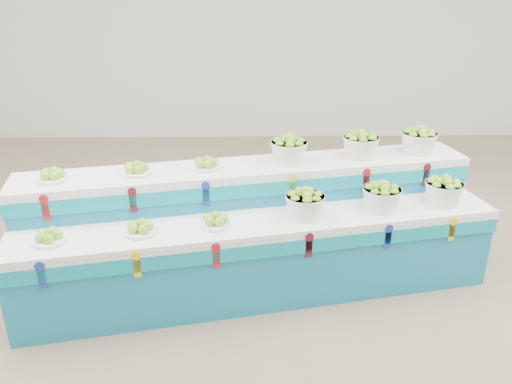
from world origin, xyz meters
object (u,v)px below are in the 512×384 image
at_px(basket_lower_left, 305,203).
at_px(basket_upper_right, 419,140).
at_px(display_stand, 256,231).
at_px(plate_upper_mid, 136,168).

relative_size(basket_lower_left, basket_upper_right, 1.00).
height_order(display_stand, plate_upper_mid, plate_upper_mid).
xyz_separation_m(plate_upper_mid, basket_upper_right, (2.50, 0.51, 0.07)).
height_order(display_stand, basket_lower_left, display_stand).
xyz_separation_m(display_stand, basket_upper_right, (1.51, 0.56, 0.63)).
distance_m(basket_lower_left, basket_upper_right, 1.37).
bearing_deg(display_stand, basket_lower_left, -35.05).
bearing_deg(basket_upper_right, display_stand, -159.75).
xyz_separation_m(basket_lower_left, basket_upper_right, (1.12, 0.73, 0.30)).
bearing_deg(basket_upper_right, basket_lower_left, -146.95).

